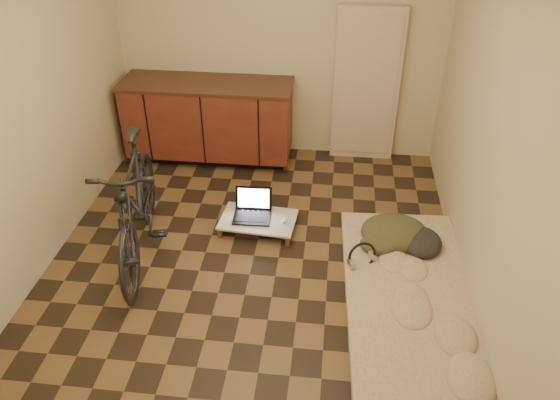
# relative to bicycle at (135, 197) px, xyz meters

# --- Properties ---
(room_shell) EXTENTS (3.50, 4.00, 2.60)m
(room_shell) POSITION_rel_bicycle_xyz_m (0.98, 0.06, 0.71)
(room_shell) COLOR brown
(room_shell) RESTS_ON ground
(cabinets) EXTENTS (1.84, 0.62, 0.91)m
(cabinets) POSITION_rel_bicycle_xyz_m (0.23, 1.76, -0.12)
(cabinets) COLOR black
(cabinets) RESTS_ON ground
(appliance_panel) EXTENTS (0.70, 0.10, 1.70)m
(appliance_panel) POSITION_rel_bicycle_xyz_m (1.93, 2.00, 0.26)
(appliance_panel) COLOR beige
(appliance_panel) RESTS_ON ground
(bicycle) EXTENTS (0.86, 1.88, 1.17)m
(bicycle) POSITION_rel_bicycle_xyz_m (0.00, 0.00, 0.00)
(bicycle) COLOR black
(bicycle) RESTS_ON ground
(futon) EXTENTS (1.09, 2.11, 0.18)m
(futon) POSITION_rel_bicycle_xyz_m (2.28, -0.44, -0.50)
(futon) COLOR #B9B294
(futon) RESTS_ON ground
(clothing_pile) EXTENTS (0.64, 0.54, 0.25)m
(clothing_pile) POSITION_rel_bicycle_xyz_m (2.25, 0.20, -0.29)
(clothing_pile) COLOR #393B22
(clothing_pile) RESTS_ON futon
(headphones) EXTENTS (0.34, 0.33, 0.18)m
(headphones) POSITION_rel_bicycle_xyz_m (1.91, -0.15, -0.32)
(headphones) COLOR black
(headphones) RESTS_ON futon
(lap_desk) EXTENTS (0.73, 0.51, 0.12)m
(lap_desk) POSITION_rel_bicycle_xyz_m (0.96, 0.46, -0.48)
(lap_desk) COLOR brown
(lap_desk) RESTS_ON ground
(laptop) EXTENTS (0.35, 0.32, 0.24)m
(laptop) POSITION_rel_bicycle_xyz_m (0.90, 0.51, -0.42)
(laptop) COLOR black
(laptop) RESTS_ON lap_desk
(mouse) EXTENTS (0.06, 0.09, 0.03)m
(mouse) POSITION_rel_bicycle_xyz_m (1.21, 0.44, -0.45)
(mouse) COLOR white
(mouse) RESTS_ON lap_desk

